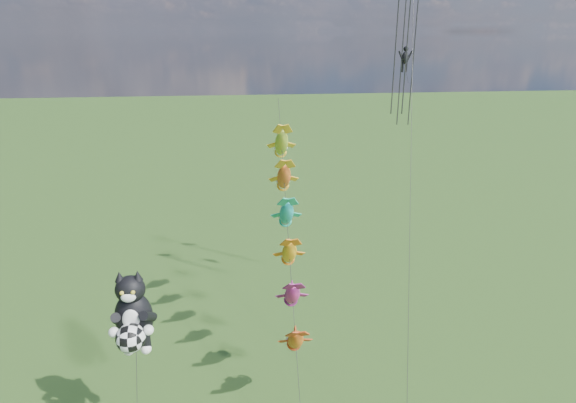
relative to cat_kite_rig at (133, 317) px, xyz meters
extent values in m
ellipsoid|color=black|center=(0.00, 0.29, -0.21)|extent=(1.92, 1.57, 2.78)
ellipsoid|color=black|center=(0.00, 0.20, 1.44)|extent=(1.48, 1.34, 1.41)
cone|color=black|center=(-0.43, 0.20, 2.17)|extent=(0.49, 0.49, 0.52)
cone|color=black|center=(0.43, 0.20, 2.17)|extent=(0.49, 0.49, 0.52)
ellipsoid|color=white|center=(0.00, -0.36, 1.31)|extent=(0.73, 0.37, 0.50)
ellipsoid|color=white|center=(0.00, -0.36, 0.05)|extent=(0.87, 0.33, 1.15)
sphere|color=gold|center=(-0.26, -0.42, 1.59)|extent=(0.21, 0.21, 0.21)
sphere|color=gold|center=(0.26, -0.42, 1.59)|extent=(0.21, 0.21, 0.21)
sphere|color=white|center=(-0.82, -0.62, -0.43)|extent=(0.52, 0.52, 0.52)
sphere|color=white|center=(0.82, -0.62, -0.43)|extent=(0.52, 0.52, 0.52)
sphere|color=white|center=(-0.43, 0.16, -2.08)|extent=(0.56, 0.56, 0.56)
sphere|color=white|center=(0.43, 0.16, -2.08)|extent=(0.56, 0.56, 0.56)
sphere|color=white|center=(0.00, -0.88, -0.65)|extent=(1.44, 1.44, 1.44)
cylinder|color=black|center=(8.40, 4.29, 0.94)|extent=(0.35, 15.83, 16.26)
ellipsoid|color=orange|center=(8.33, 0.81, -2.63)|extent=(0.92, 2.45, 2.47)
ellipsoid|color=#D83383|center=(8.37, 2.58, -0.81)|extent=(0.92, 2.45, 2.47)
ellipsoid|color=yellow|center=(8.40, 4.35, 1.01)|extent=(0.92, 2.45, 2.47)
ellipsoid|color=#1992BF|center=(8.44, 6.12, 2.82)|extent=(0.92, 2.45, 2.47)
ellipsoid|color=red|center=(8.47, 7.89, 4.64)|extent=(0.92, 2.45, 2.47)
ellipsoid|color=green|center=(8.51, 9.66, 6.46)|extent=(0.92, 2.45, 2.47)
cylinder|color=black|center=(15.65, 4.63, 4.86)|extent=(4.42, 16.52, 24.09)
cylinder|color=black|center=(15.99, 10.10, 12.56)|extent=(0.08, 0.08, 9.10)
cylinder|color=black|center=(16.71, 10.10, 12.56)|extent=(0.08, 0.08, 9.10)
cylinder|color=black|center=(17.44, 12.88, 11.44)|extent=(0.08, 0.08, 9.41)
cylinder|color=black|center=(18.25, 12.88, 11.44)|extent=(0.08, 0.08, 9.41)
camera|label=1|loc=(5.32, -21.45, 13.42)|focal=30.00mm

